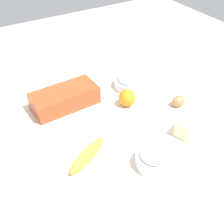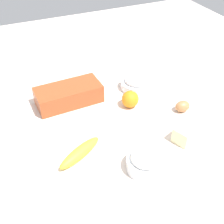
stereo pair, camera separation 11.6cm
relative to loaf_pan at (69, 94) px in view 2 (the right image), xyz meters
The scene contains 8 objects.
ground_plane 0.23m from the loaf_pan, 56.34° to the right, with size 2.40×2.40×0.02m, color beige.
loaf_pan is the anchor object (origin of this frame).
flour_bowl 0.48m from the loaf_pan, 75.08° to the right, with size 0.13×0.13×0.07m.
sugar_bowl 0.32m from the loaf_pan, ahead, with size 0.15×0.15×0.07m.
banana 0.33m from the loaf_pan, 100.62° to the right, with size 0.19×0.04×0.04m, color yellow.
orange_fruit 0.27m from the loaf_pan, 29.75° to the right, with size 0.07×0.07×0.07m, color orange.
butter_block 0.52m from the loaf_pan, 50.83° to the right, with size 0.09×0.06×0.06m, color #F4EDB2.
egg_near_butter 0.49m from the loaf_pan, 31.06° to the right, with size 0.05×0.05×0.06m, color #B17748.
Camera 2 is at (-0.36, -0.83, 0.76)m, focal length 46.40 mm.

